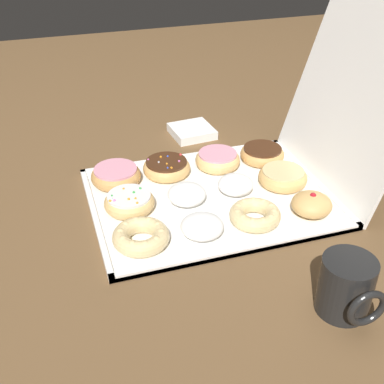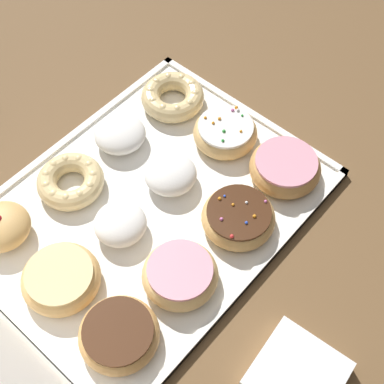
{
  "view_description": "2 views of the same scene",
  "coord_description": "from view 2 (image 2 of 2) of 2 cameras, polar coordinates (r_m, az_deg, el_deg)",
  "views": [
    {
      "loc": [
        0.9,
        -0.33,
        0.64
      ],
      "look_at": [
        0.01,
        -0.05,
        0.04
      ],
      "focal_mm": 46.8,
      "sensor_mm": 36.0,
      "label": 1
    },
    {
      "loc": [
        -0.36,
        0.3,
        0.75
      ],
      "look_at": [
        -0.06,
        -0.04,
        0.06
      ],
      "focal_mm": 50.61,
      "sensor_mm": 36.0,
      "label": 2
    }
  ],
  "objects": [
    {
      "name": "cruller_donut_8",
      "position": [
        0.9,
        -12.69,
        1.16
      ],
      "size": [
        0.11,
        0.11,
        0.03
      ],
      "color": "#EACC8C",
      "rests_on": "donut_box"
    },
    {
      "name": "powdered_filled_donut_5",
      "position": [
        0.94,
        -7.6,
        6.1
      ],
      "size": [
        0.09,
        0.09,
        0.04
      ],
      "color": "white",
      "rests_on": "donut_box"
    },
    {
      "name": "pink_frosted_donut_0",
      "position": [
        0.9,
        9.79,
        2.6
      ],
      "size": [
        0.12,
        0.12,
        0.04
      ],
      "color": "tan",
      "rests_on": "donut_box"
    },
    {
      "name": "cruller_donut_2",
      "position": [
        0.99,
        -2.05,
        10.02
      ],
      "size": [
        0.11,
        0.11,
        0.04
      ],
      "color": "#EACC8C",
      "rests_on": "donut_box"
    },
    {
      "name": "powdered_filled_donut_4",
      "position": [
        0.88,
        -2.28,
        1.91
      ],
      "size": [
        0.09,
        0.09,
        0.04
      ],
      "color": "white",
      "rests_on": "donut_box"
    },
    {
      "name": "glazed_ring_donut_10",
      "position": [
        0.81,
        -13.48,
        -9.0
      ],
      "size": [
        0.12,
        0.12,
        0.04
      ],
      "color": "tan",
      "rests_on": "donut_box"
    },
    {
      "name": "sprinkle_donut_1",
      "position": [
        0.94,
        3.53,
        6.31
      ],
      "size": [
        0.11,
        0.11,
        0.04
      ],
      "color": "#E5B770",
      "rests_on": "donut_box"
    },
    {
      "name": "donut_box",
      "position": [
        0.88,
        -4.51,
        -1.54
      ],
      "size": [
        0.41,
        0.54,
        0.01
      ],
      "color": "white",
      "rests_on": "ground"
    },
    {
      "name": "pink_frosted_donut_6",
      "position": [
        0.79,
        -1.26,
        -8.67
      ],
      "size": [
        0.11,
        0.11,
        0.04
      ],
      "color": "#E5B770",
      "rests_on": "donut_box"
    },
    {
      "name": "chocolate_frosted_donut_9",
      "position": [
        0.77,
        -7.7,
        -14.64
      ],
      "size": [
        0.11,
        0.11,
        0.04
      ],
      "color": "tan",
      "rests_on": "donut_box"
    },
    {
      "name": "ground_plane",
      "position": [
        0.88,
        -4.49,
        -1.72
      ],
      "size": [
        3.0,
        3.0,
        0.0
      ],
      "primitive_type": "plane",
      "color": "brown"
    },
    {
      "name": "sprinkle_donut_3",
      "position": [
        0.84,
        4.91,
        -2.65
      ],
      "size": [
        0.12,
        0.12,
        0.04
      ],
      "color": "tan",
      "rests_on": "donut_box"
    },
    {
      "name": "jelly_filled_donut_11",
      "position": [
        0.87,
        -19.4,
        -3.45
      ],
      "size": [
        0.09,
        0.09,
        0.05
      ],
      "color": "tan",
      "rests_on": "donut_box"
    },
    {
      "name": "powdered_filled_donut_7",
      "position": [
        0.84,
        -7.6,
        -3.3
      ],
      "size": [
        0.08,
        0.08,
        0.04
      ],
      "color": "white",
      "rests_on": "donut_box"
    },
    {
      "name": "napkin_stack",
      "position": [
        0.77,
        11.03,
        -18.42
      ],
      "size": [
        0.12,
        0.12,
        0.02
      ],
      "primitive_type": "cube",
      "rotation": [
        0.0,
        0.0,
        0.09
      ],
      "color": "white",
      "rests_on": "ground"
    }
  ]
}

